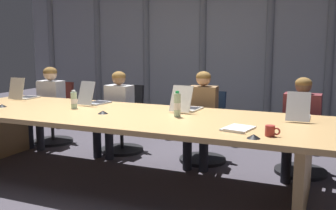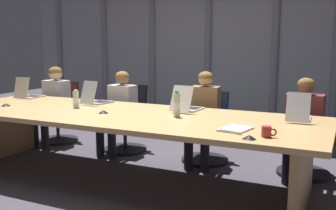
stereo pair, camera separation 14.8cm
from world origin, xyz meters
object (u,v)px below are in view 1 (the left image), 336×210
at_px(office_chair_left_end, 55,120).
at_px(office_chair_right_mid, 302,144).
at_px(office_chair_center, 204,135).
at_px(water_bottle_primary, 74,100).
at_px(spiral_notepad, 238,129).
at_px(person_left_mid, 116,108).
at_px(conference_mic_left_side, 103,112).
at_px(laptop_left_end, 24,95).
at_px(laptop_right_mid, 299,114).
at_px(person_right_mid, 301,122).
at_px(laptop_left_mid, 94,100).
at_px(coffee_mug_near, 271,131).
at_px(person_left_end, 48,101).
at_px(office_chair_left_mid, 124,127).
at_px(conference_mic_middle, 2,106).
at_px(conference_mic_right_side, 254,136).
at_px(person_center, 201,113).
at_px(water_bottle_secondary, 177,105).
at_px(laptop_center, 187,106).

bearing_deg(office_chair_left_end, office_chair_right_mid, 92.25).
height_order(office_chair_center, water_bottle_primary, water_bottle_primary).
xyz_separation_m(office_chair_center, spiral_notepad, (0.75, -1.37, 0.43)).
xyz_separation_m(office_chair_center, person_left_mid, (-1.22, -0.16, 0.30)).
height_order(office_chair_center, conference_mic_left_side, office_chair_center).
relative_size(laptop_left_end, conference_mic_left_side, 3.52).
bearing_deg(laptop_right_mid, office_chair_right_mid, -1.96).
bearing_deg(laptop_right_mid, water_bottle_primary, 95.93).
distance_m(laptop_right_mid, office_chair_right_mid, 0.82).
xyz_separation_m(person_right_mid, conference_mic_left_side, (-1.95, -1.02, 0.14)).
xyz_separation_m(laptop_left_mid, coffee_mug_near, (2.28, -0.86, -0.01)).
xyz_separation_m(laptop_left_mid, conference_mic_left_side, (0.46, -0.52, -0.04)).
bearing_deg(water_bottle_primary, office_chair_left_end, 138.35).
bearing_deg(conference_mic_left_side, coffee_mug_near, -10.52).
distance_m(person_left_end, conference_mic_left_side, 1.92).
relative_size(laptop_left_mid, person_left_mid, 0.38).
distance_m(office_chair_right_mid, coffee_mug_near, 1.59).
xyz_separation_m(laptop_left_end, person_left_mid, (1.16, 0.47, -0.18)).
relative_size(laptop_right_mid, person_left_end, 0.39).
distance_m(laptop_left_mid, office_chair_left_mid, 0.81).
bearing_deg(office_chair_left_mid, conference_mic_middle, -34.17).
bearing_deg(conference_mic_right_side, laptop_left_end, 163.00).
relative_size(laptop_right_mid, conference_mic_right_side, 4.07).
xyz_separation_m(person_center, conference_mic_right_side, (0.93, -1.49, 0.12)).
distance_m(laptop_left_end, coffee_mug_near, 3.55).
bearing_deg(office_chair_left_mid, water_bottle_primary, -2.41).
distance_m(laptop_left_mid, conference_mic_right_side, 2.39).
bearing_deg(person_left_mid, conference_mic_right_side, 60.82).
relative_size(person_left_end, spiral_notepad, 3.38).
relative_size(laptop_left_mid, conference_mic_left_side, 3.92).
relative_size(person_left_mid, conference_mic_left_side, 10.25).
bearing_deg(person_left_mid, office_chair_left_mid, 175.49).
height_order(water_bottle_secondary, conference_mic_left_side, water_bottle_secondary).
relative_size(laptop_left_mid, person_left_end, 0.37).
relative_size(laptop_left_end, laptop_center, 0.85).
relative_size(person_center, water_bottle_secondary, 4.35).
bearing_deg(coffee_mug_near, office_chair_right_mid, 84.49).
relative_size(water_bottle_primary, conference_mic_right_side, 1.94).
bearing_deg(water_bottle_primary, coffee_mug_near, -12.32).
distance_m(office_chair_right_mid, person_center, 1.24).
bearing_deg(person_left_mid, spiral_notepad, 63.74).
height_order(laptop_center, water_bottle_secondary, laptop_center).
distance_m(person_left_end, person_center, 2.40).
distance_m(office_chair_right_mid, conference_mic_middle, 3.58).
distance_m(laptop_left_mid, water_bottle_secondary, 1.31).
bearing_deg(laptop_right_mid, laptop_left_mid, 87.78).
bearing_deg(person_left_mid, person_right_mid, 95.46).
height_order(laptop_center, office_chair_left_end, laptop_center).
distance_m(laptop_center, office_chair_left_mid, 1.43).
bearing_deg(conference_mic_left_side, office_chair_left_end, 144.22).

